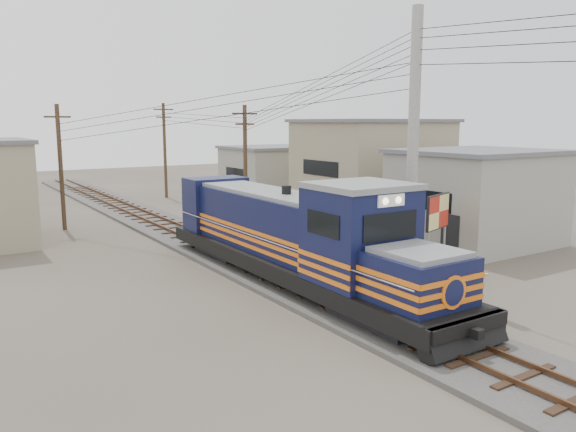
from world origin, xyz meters
TOP-DOWN VIEW (x-y plane):
  - ground at (0.00, 0.00)m, footprint 120.00×120.00m
  - ballast at (0.00, 10.00)m, footprint 3.60×70.00m
  - track at (0.00, 10.00)m, footprint 1.15×70.00m
  - locomotive at (0.00, 1.86)m, footprint 2.98×16.25m
  - utility_pole_main at (3.50, -0.50)m, footprint 0.40×0.40m
  - wooden_pole_mid at (4.50, 14.00)m, footprint 1.60×0.24m
  - wooden_pole_far at (4.80, 28.00)m, footprint 1.60×0.24m
  - wooden_pole_left at (-5.00, 18.00)m, footprint 1.60×0.24m
  - power_lines at (-0.14, 8.49)m, footprint 9.65×19.00m
  - shophouse_front at (11.50, 3.00)m, footprint 7.35×6.30m
  - shophouse_mid at (12.50, 12.00)m, footprint 8.40×7.35m
  - shophouse_back at (11.00, 22.00)m, footprint 6.30×6.30m
  - billboard at (6.34, 0.75)m, footprint 1.93×0.76m
  - market_umbrella at (5.53, 6.71)m, footprint 2.94×2.94m
  - vendor at (5.40, 6.63)m, footprint 0.72×0.65m
  - plant_nursery at (5.60, 3.45)m, footprint 3.40×1.95m

SIDE VIEW (x-z plane):
  - ground at x=0.00m, z-range 0.00..0.00m
  - ballast at x=0.00m, z-range 0.00..0.16m
  - track at x=0.00m, z-range 0.20..0.32m
  - plant_nursery at x=5.60m, z-range -0.10..1.02m
  - vendor at x=5.40m, z-range 0.00..1.65m
  - locomotive at x=0.00m, z-range -0.26..3.77m
  - shophouse_back at x=11.00m, z-range 0.01..4.21m
  - billboard at x=6.34m, z-range 0.72..3.81m
  - shophouse_front at x=11.50m, z-range 0.01..4.71m
  - market_umbrella at x=5.53m, z-range 1.03..3.73m
  - shophouse_mid at x=12.50m, z-range 0.01..6.21m
  - wooden_pole_mid at x=4.50m, z-range 0.18..7.18m
  - wooden_pole_left at x=-5.00m, z-range 0.18..7.18m
  - wooden_pole_far at x=4.80m, z-range 0.18..7.68m
  - utility_pole_main at x=3.50m, z-range 0.00..10.00m
  - power_lines at x=-0.14m, z-range 5.91..9.21m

